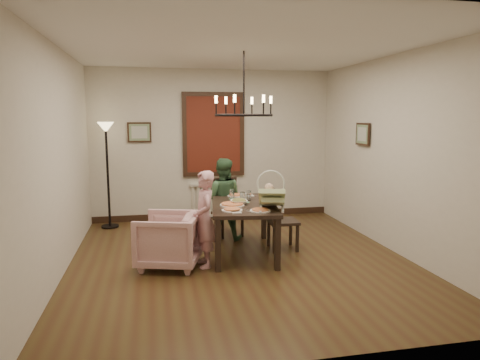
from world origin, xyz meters
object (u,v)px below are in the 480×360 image
object	(u,v)px
seated_man	(223,206)
dining_table	(244,209)
chair_far	(229,207)
baby_bouncer	(272,196)
chair_right	(283,218)
floor_lamp	(108,177)
drinking_glass	(242,197)
armchair	(169,240)
elderly_woman	(204,227)

from	to	relation	value
seated_man	dining_table	bearing A→B (deg)	118.62
chair_far	baby_bouncer	xyz separation A→B (m)	(0.32, -1.42, 0.43)
chair_right	floor_lamp	distance (m)	3.20
dining_table	baby_bouncer	xyz separation A→B (m)	(0.28, -0.46, 0.26)
chair_far	seated_man	distance (m)	0.24
drinking_glass	floor_lamp	xyz separation A→B (m)	(-2.00, 1.81, 0.10)
dining_table	floor_lamp	xyz separation A→B (m)	(-2.01, 1.88, 0.26)
drinking_glass	chair_right	bearing A→B (deg)	-0.60
armchair	floor_lamp	world-z (taller)	floor_lamp
armchair	elderly_woman	distance (m)	0.49
dining_table	armchair	world-z (taller)	dining_table
chair_right	floor_lamp	world-z (taller)	floor_lamp
armchair	drinking_glass	xyz separation A→B (m)	(1.06, 0.40, 0.45)
chair_far	chair_right	world-z (taller)	chair_right
armchair	elderly_woman	bearing A→B (deg)	96.17
baby_bouncer	floor_lamp	world-z (taller)	floor_lamp
chair_right	drinking_glass	distance (m)	0.69
dining_table	chair_far	bearing A→B (deg)	100.56
chair_right	drinking_glass	world-z (taller)	chair_right
chair_right	elderly_woman	size ratio (longest dim) A/B	0.91
chair_far	baby_bouncer	size ratio (longest dim) A/B	1.73
chair_right	armchair	world-z (taller)	chair_right
chair_right	drinking_glass	size ratio (longest dim) A/B	6.22
dining_table	baby_bouncer	world-z (taller)	baby_bouncer
chair_far	elderly_woman	world-z (taller)	elderly_woman
dining_table	drinking_glass	distance (m)	0.18
chair_right	drinking_glass	bearing A→B (deg)	91.35
seated_man	drinking_glass	distance (m)	0.76
dining_table	drinking_glass	world-z (taller)	drinking_glass
dining_table	floor_lamp	bearing A→B (deg)	144.71
seated_man	elderly_woman	bearing A→B (deg)	85.62
floor_lamp	seated_man	bearing A→B (deg)	-31.37
armchair	drinking_glass	bearing A→B (deg)	127.59
baby_bouncer	elderly_woman	bearing A→B (deg)	-167.26
drinking_glass	floor_lamp	world-z (taller)	floor_lamp
seated_man	drinking_glass	size ratio (longest dim) A/B	7.04
floor_lamp	elderly_woman	bearing A→B (deg)	-58.64
elderly_woman	drinking_glass	world-z (taller)	elderly_woman
dining_table	floor_lamp	size ratio (longest dim) A/B	0.92
seated_man	floor_lamp	distance (m)	2.17
chair_right	baby_bouncer	distance (m)	0.75
chair_right	elderly_woman	bearing A→B (deg)	113.73
baby_bouncer	dining_table	bearing A→B (deg)	136.77
chair_far	dining_table	bearing A→B (deg)	-97.93
dining_table	chair_far	world-z (taller)	chair_far
chair_right	seated_man	bearing A→B (deg)	50.04
chair_right	chair_far	bearing A→B (deg)	37.99
chair_far	elderly_woman	distance (m)	1.48
chair_far	seated_man	world-z (taller)	seated_man
floor_lamp	dining_table	bearing A→B (deg)	-43.17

